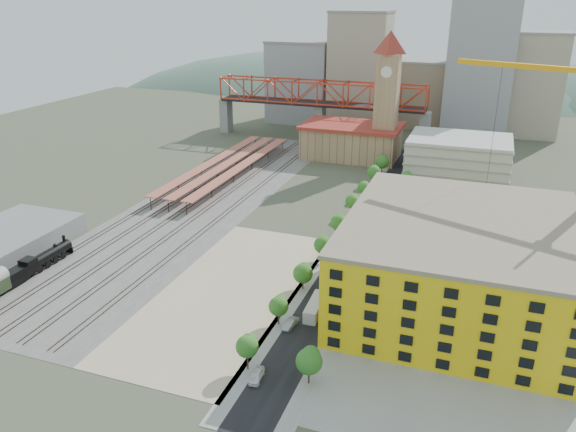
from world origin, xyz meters
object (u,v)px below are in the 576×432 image
(site_trailer_b, at_px, (331,282))
(site_trailer_d, at_px, (351,247))
(site_trailer_a, at_px, (315,307))
(clock_tower, at_px, (388,86))
(construction_building, at_px, (458,262))
(site_trailer_c, at_px, (339,268))
(car_0, at_px, (257,376))
(locomotive, at_px, (40,262))

(site_trailer_b, height_order, site_trailer_d, site_trailer_d)
(site_trailer_a, xyz_separation_m, site_trailer_d, (0.00, 30.41, 0.07))
(clock_tower, bearing_deg, construction_building, -71.22)
(construction_building, xyz_separation_m, site_trailer_c, (-26.00, 4.84, -8.18))
(clock_tower, bearing_deg, site_trailer_c, -85.19)
(site_trailer_b, bearing_deg, car_0, -99.56)
(construction_building, xyz_separation_m, site_trailer_d, (-26.00, 16.83, -8.00))
(site_trailer_c, bearing_deg, site_trailer_d, 89.10)
(construction_building, xyz_separation_m, car_0, (-29.00, -37.06, -8.61))
(clock_tower, relative_size, construction_building, 1.03)
(site_trailer_d, bearing_deg, locomotive, -139.77)
(site_trailer_a, bearing_deg, clock_tower, 91.49)
(car_0, bearing_deg, site_trailer_c, 79.84)
(clock_tower, xyz_separation_m, site_trailer_a, (8.00, -113.57, -27.36))
(locomotive, height_order, site_trailer_b, locomotive)
(clock_tower, distance_m, site_trailer_a, 117.10)
(site_trailer_b, relative_size, site_trailer_d, 0.87)
(locomotive, distance_m, site_trailer_c, 69.54)
(site_trailer_c, height_order, car_0, site_trailer_c)
(clock_tower, bearing_deg, site_trailer_d, -84.51)
(site_trailer_d, distance_m, car_0, 53.98)
(clock_tower, height_order, car_0, clock_tower)
(construction_building, height_order, site_trailer_b, construction_building)
(car_0, bearing_deg, site_trailer_b, 79.03)
(clock_tower, bearing_deg, site_trailer_a, -85.97)
(site_trailer_c, bearing_deg, site_trailer_b, -90.90)
(car_0, bearing_deg, locomotive, 156.31)
(site_trailer_b, bearing_deg, locomotive, -171.91)
(construction_building, distance_m, site_trailer_b, 27.34)
(site_trailer_c, height_order, site_trailer_d, site_trailer_d)
(construction_building, bearing_deg, site_trailer_b, -175.32)
(site_trailer_a, bearing_deg, construction_building, 25.04)
(site_trailer_b, bearing_deg, site_trailer_a, -94.65)
(car_0, bearing_deg, clock_tower, 86.02)
(construction_building, bearing_deg, site_trailer_c, 169.45)
(site_trailer_c, relative_size, car_0, 1.90)
(site_trailer_d, bearing_deg, clock_tower, 108.55)
(construction_building, relative_size, car_0, 10.71)
(locomotive, xyz_separation_m, site_trailer_b, (66.00, 14.92, -0.87))
(clock_tower, relative_size, car_0, 11.01)
(locomotive, relative_size, site_trailer_c, 2.51)
(site_trailer_d, bearing_deg, site_trailer_b, -76.95)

